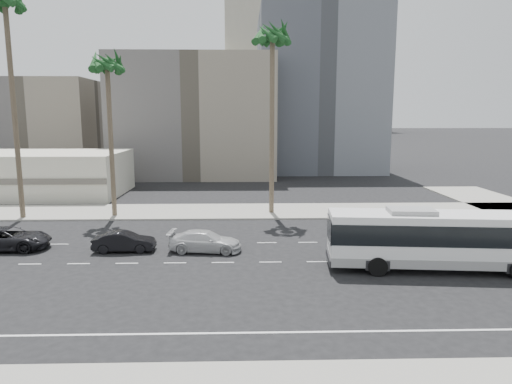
{
  "coord_description": "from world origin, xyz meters",
  "views": [
    {
      "loc": [
        -4.65,
        -27.57,
        9.06
      ],
      "look_at": [
        -3.8,
        4.0,
        3.84
      ],
      "focal_mm": 31.97,
      "sensor_mm": 36.0,
      "label": 1
    }
  ],
  "objects_px": {
    "palm_near": "(272,40)",
    "palm_far": "(5,6)",
    "car_a": "(205,241)",
    "palm_mid": "(107,68)",
    "city_bus": "(438,238)",
    "car_b": "(124,242)",
    "car_c": "(8,239)"
  },
  "relations": [
    {
      "from": "car_a",
      "to": "car_b",
      "type": "xyz_separation_m",
      "value": [
        -5.5,
        0.15,
        -0.03
      ]
    },
    {
      "from": "car_a",
      "to": "palm_far",
      "type": "xyz_separation_m",
      "value": [
        -17.22,
        10.47,
        17.5
      ]
    },
    {
      "from": "car_b",
      "to": "palm_far",
      "type": "distance_m",
      "value": 23.49
    },
    {
      "from": "city_bus",
      "to": "car_c",
      "type": "distance_m",
      "value": 28.3
    },
    {
      "from": "car_a",
      "to": "palm_far",
      "type": "bearing_deg",
      "value": 64.55
    },
    {
      "from": "city_bus",
      "to": "car_a",
      "type": "distance_m",
      "value": 14.85
    },
    {
      "from": "car_c",
      "to": "palm_near",
      "type": "distance_m",
      "value": 26.69
    },
    {
      "from": "palm_near",
      "to": "car_b",
      "type": "bearing_deg",
      "value": -131.85
    },
    {
      "from": "car_a",
      "to": "car_b",
      "type": "relative_size",
      "value": 1.19
    },
    {
      "from": "city_bus",
      "to": "palm_near",
      "type": "distance_m",
      "value": 23.18
    },
    {
      "from": "palm_mid",
      "to": "palm_far",
      "type": "relative_size",
      "value": 0.74
    },
    {
      "from": "car_b",
      "to": "car_a",
      "type": "bearing_deg",
      "value": -92.93
    },
    {
      "from": "car_a",
      "to": "palm_far",
      "type": "relative_size",
      "value": 0.25
    },
    {
      "from": "car_a",
      "to": "palm_mid",
      "type": "bearing_deg",
      "value": 45.48
    },
    {
      "from": "city_bus",
      "to": "palm_far",
      "type": "bearing_deg",
      "value": 160.69
    },
    {
      "from": "city_bus",
      "to": "car_b",
      "type": "relative_size",
      "value": 3.17
    },
    {
      "from": "city_bus",
      "to": "palm_far",
      "type": "xyz_separation_m",
      "value": [
        -31.44,
        14.59,
        16.27
      ]
    },
    {
      "from": "car_b",
      "to": "palm_mid",
      "type": "distance_m",
      "value": 17.15
    },
    {
      "from": "car_b",
      "to": "car_c",
      "type": "xyz_separation_m",
      "value": [
        -8.13,
        0.63,
        0.1
      ]
    },
    {
      "from": "palm_far",
      "to": "palm_near",
      "type": "bearing_deg",
      "value": 4.27
    },
    {
      "from": "car_b",
      "to": "palm_near",
      "type": "xyz_separation_m",
      "value": [
        10.75,
        12.01,
        15.14
      ]
    },
    {
      "from": "city_bus",
      "to": "car_b",
      "type": "height_order",
      "value": "city_bus"
    },
    {
      "from": "car_a",
      "to": "palm_near",
      "type": "bearing_deg",
      "value": -17.52
    },
    {
      "from": "car_b",
      "to": "car_c",
      "type": "bearing_deg",
      "value": 84.13
    },
    {
      "from": "palm_near",
      "to": "palm_mid",
      "type": "distance_m",
      "value": 14.73
    },
    {
      "from": "city_bus",
      "to": "palm_mid",
      "type": "bearing_deg",
      "value": 152.52
    },
    {
      "from": "palm_near",
      "to": "palm_far",
      "type": "bearing_deg",
      "value": -175.73
    },
    {
      "from": "palm_far",
      "to": "car_c",
      "type": "bearing_deg",
      "value": -69.69
    },
    {
      "from": "city_bus",
      "to": "car_c",
      "type": "bearing_deg",
      "value": 175.61
    },
    {
      "from": "palm_near",
      "to": "palm_far",
      "type": "height_order",
      "value": "palm_far"
    },
    {
      "from": "city_bus",
      "to": "car_b",
      "type": "bearing_deg",
      "value": 173.39
    },
    {
      "from": "car_b",
      "to": "car_c",
      "type": "relative_size",
      "value": 0.74
    }
  ]
}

